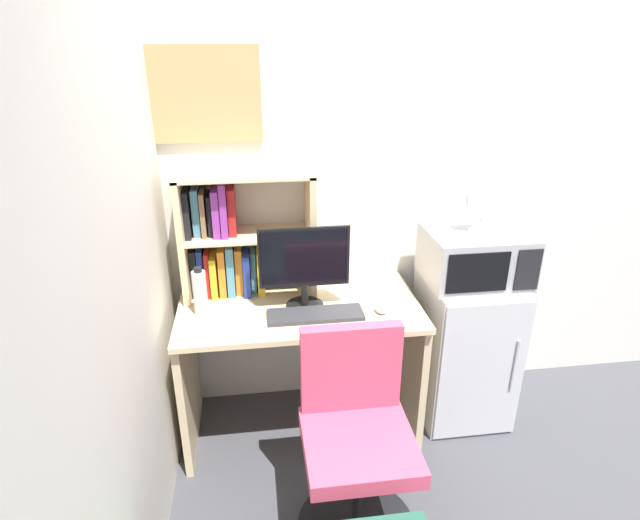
{
  "coord_description": "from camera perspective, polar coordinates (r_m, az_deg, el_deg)",
  "views": [
    {
      "loc": [
        -1.16,
        -2.57,
        1.98
      ],
      "look_at": [
        -0.86,
        -0.35,
        1.01
      ],
      "focal_mm": 28.99,
      "sensor_mm": 36.0,
      "label": 1
    }
  ],
  "objects": [
    {
      "name": "hutch_bookshelf",
      "position": [
        2.63,
        -9.69,
        2.3
      ],
      "size": [
        0.66,
        0.27,
        0.63
      ],
      "color": "beige",
      "rests_on": "desk"
    },
    {
      "name": "wall_back",
      "position": [
        3.1,
        22.93,
        8.92
      ],
      "size": [
        6.4,
        0.04,
        2.6
      ],
      "primitive_type": "cube",
      "color": "silver",
      "rests_on": "ground_plane"
    },
    {
      "name": "wall_left",
      "position": [
        1.27,
        -28.19,
        -12.08
      ],
      "size": [
        0.04,
        4.4,
        2.6
      ],
      "primitive_type": "cube",
      "color": "silver",
      "rests_on": "ground_plane"
    },
    {
      "name": "keyboard",
      "position": [
        2.46,
        -0.51,
        -6.05
      ],
      "size": [
        0.45,
        0.15,
        0.02
      ],
      "primitive_type": "cube",
      "color": "#333338",
      "rests_on": "desk"
    },
    {
      "name": "mini_fridge",
      "position": [
        2.98,
        15.59,
        -9.31
      ],
      "size": [
        0.47,
        0.5,
        0.83
      ],
      "color": "silver",
      "rests_on": "ground_plane"
    },
    {
      "name": "desk",
      "position": [
        2.69,
        -2.23,
        -9.4
      ],
      "size": [
        1.19,
        0.64,
        0.76
      ],
      "color": "beige",
      "rests_on": "ground_plane"
    },
    {
      "name": "water_bottle",
      "position": [
        2.5,
        -13.09,
        -3.53
      ],
      "size": [
        0.07,
        0.07,
        0.24
      ],
      "color": "silver",
      "rests_on": "desk"
    },
    {
      "name": "desk_fan",
      "position": [
        2.64,
        17.59,
        5.88
      ],
      "size": [
        0.18,
        0.11,
        0.26
      ],
      "color": "silver",
      "rests_on": "microwave"
    },
    {
      "name": "monitor",
      "position": [
        2.45,
        -1.75,
        -0.41
      ],
      "size": [
        0.43,
        0.18,
        0.41
      ],
      "color": "black",
      "rests_on": "desk"
    },
    {
      "name": "desk_chair",
      "position": [
        2.29,
        3.96,
        -20.16
      ],
      "size": [
        0.51,
        0.51,
        0.91
      ],
      "color": "black",
      "rests_on": "ground_plane"
    },
    {
      "name": "computer_mouse",
      "position": [
        2.51,
        6.77,
        -5.4
      ],
      "size": [
        0.06,
        0.08,
        0.03
      ],
      "primitive_type": "ellipsoid",
      "color": "silver",
      "rests_on": "desk"
    },
    {
      "name": "microwave",
      "position": [
        2.73,
        16.79,
        0.4
      ],
      "size": [
        0.5,
        0.39,
        0.26
      ],
      "color": "#ADADB2",
      "rests_on": "mini_fridge"
    },
    {
      "name": "wall_corkboard",
      "position": [
        2.58,
        -12.93,
        17.35
      ],
      "size": [
        0.55,
        0.02,
        0.44
      ],
      "primitive_type": "cube",
      "color": "tan"
    }
  ]
}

